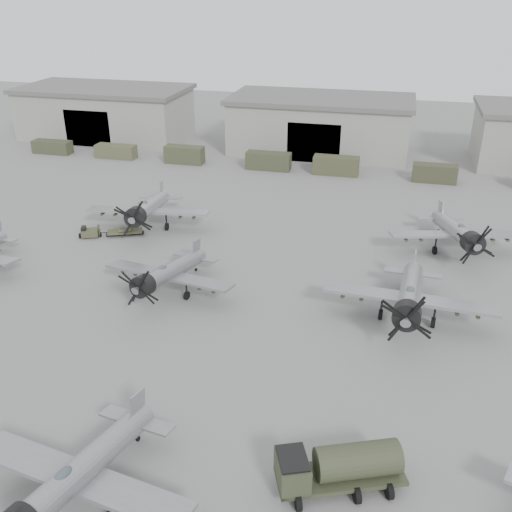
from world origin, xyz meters
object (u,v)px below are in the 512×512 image
(aircraft_mid_2, at_px, (409,297))
(aircraft_far_0, at_px, (147,209))
(ground_crew, at_px, (99,231))
(fuel_tanker, at_px, (339,465))
(tug_trailer, at_px, (103,232))
(aircraft_near_1, at_px, (74,478))
(aircraft_far_1, at_px, (458,232))
(aircraft_mid_1, at_px, (167,274))

(aircraft_mid_2, height_order, aircraft_far_0, aircraft_mid_2)
(aircraft_far_0, xyz_separation_m, ground_crew, (-4.36, -3.23, -1.74))
(fuel_tanker, xyz_separation_m, tug_trailer, (-29.06, 28.11, -1.08))
(aircraft_near_1, bearing_deg, tug_trailer, 124.67)
(aircraft_near_1, xyz_separation_m, aircraft_mid_2, (16.77, 23.10, 0.17))
(aircraft_far_0, xyz_separation_m, fuel_tanker, (25.01, -31.09, -0.93))
(aircraft_far_1, bearing_deg, fuel_tanker, -118.12)
(aircraft_near_1, height_order, aircraft_far_1, aircraft_far_1)
(aircraft_mid_1, relative_size, ground_crew, 8.01)
(tug_trailer, distance_m, ground_crew, 0.48)
(aircraft_mid_2, bearing_deg, fuel_tanker, -97.54)
(aircraft_mid_1, xyz_separation_m, fuel_tanker, (17.26, -17.69, -0.65))
(aircraft_far_0, height_order, fuel_tanker, aircraft_far_0)
(aircraft_far_0, bearing_deg, tug_trailer, -151.55)
(aircraft_far_0, distance_m, tug_trailer, 5.41)
(aircraft_mid_1, height_order, aircraft_far_0, aircraft_far_0)
(aircraft_far_0, distance_m, ground_crew, 5.70)
(aircraft_mid_1, distance_m, aircraft_far_1, 29.62)
(aircraft_mid_1, height_order, ground_crew, aircraft_mid_1)
(fuel_tanker, bearing_deg, aircraft_mid_2, 56.30)
(aircraft_mid_2, xyz_separation_m, tug_trailer, (-32.60, 9.98, -2.06))
(aircraft_near_1, bearing_deg, aircraft_far_1, 69.44)
(aircraft_near_1, height_order, tug_trailer, aircraft_near_1)
(aircraft_far_1, relative_size, ground_crew, 8.86)
(aircraft_mid_2, xyz_separation_m, ground_crew, (-32.90, 9.72, -1.79))
(aircraft_near_1, height_order, aircraft_mid_1, aircraft_near_1)
(aircraft_mid_1, xyz_separation_m, aircraft_mid_2, (20.80, 0.45, 0.33))
(aircraft_near_1, distance_m, tug_trailer, 36.71)
(ground_crew, bearing_deg, fuel_tanker, -152.13)
(aircraft_mid_2, bearing_deg, tug_trailer, 166.48)
(ground_crew, bearing_deg, tug_trailer, -68.91)
(aircraft_mid_2, relative_size, fuel_tanker, 1.88)
(aircraft_far_0, distance_m, aircraft_far_1, 33.29)
(aircraft_mid_1, distance_m, aircraft_far_0, 15.48)
(aircraft_far_0, height_order, tug_trailer, aircraft_far_0)
(aircraft_far_0, bearing_deg, aircraft_near_1, -79.72)
(aircraft_far_0, xyz_separation_m, tug_trailer, (-4.05, -2.97, -2.01))
(tug_trailer, bearing_deg, ground_crew, -162.95)
(aircraft_mid_1, relative_size, aircraft_far_0, 0.89)
(aircraft_mid_2, xyz_separation_m, fuel_tanker, (-3.54, -18.13, -0.98))
(fuel_tanker, bearing_deg, aircraft_far_1, 53.22)
(fuel_tanker, bearing_deg, aircraft_near_1, 177.89)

